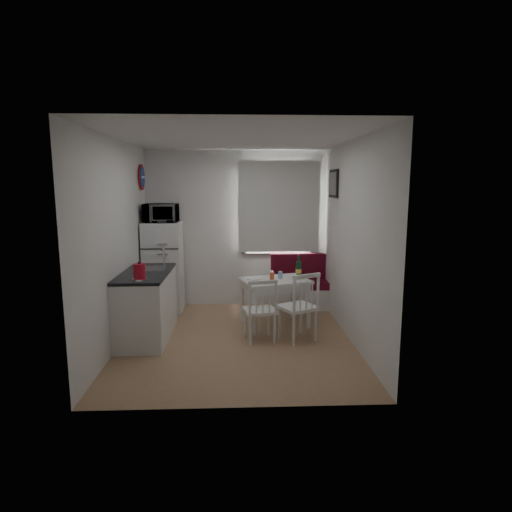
{
  "coord_description": "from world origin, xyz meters",
  "views": [
    {
      "loc": [
        0.02,
        -5.41,
        2.02
      ],
      "look_at": [
        0.27,
        0.5,
        1.04
      ],
      "focal_mm": 30.0,
      "sensor_mm": 36.0,
      "label": 1
    }
  ],
  "objects_px": {
    "wine_bottle": "(299,266)",
    "kettle": "(140,272)",
    "fridge": "(163,267)",
    "microwave": "(161,213)",
    "chair_right": "(299,300)",
    "chair_left": "(260,304)",
    "bench": "(307,290)",
    "dining_table": "(275,285)",
    "kitchen_counter": "(147,305)"
  },
  "relations": [
    {
      "from": "bench",
      "to": "dining_table",
      "type": "bearing_deg",
      "value": -122.81
    },
    {
      "from": "kettle",
      "to": "wine_bottle",
      "type": "height_order",
      "value": "kettle"
    },
    {
      "from": "dining_table",
      "to": "chair_left",
      "type": "height_order",
      "value": "chair_left"
    },
    {
      "from": "kitchen_counter",
      "to": "chair_left",
      "type": "height_order",
      "value": "kitchen_counter"
    },
    {
      "from": "kitchen_counter",
      "to": "fridge",
      "type": "xyz_separation_m",
      "value": [
        0.02,
        1.24,
        0.27
      ]
    },
    {
      "from": "chair_left",
      "to": "microwave",
      "type": "height_order",
      "value": "microwave"
    },
    {
      "from": "bench",
      "to": "microwave",
      "type": "relative_size",
      "value": 2.37
    },
    {
      "from": "kitchen_counter",
      "to": "kettle",
      "type": "height_order",
      "value": "kitchen_counter"
    },
    {
      "from": "kitchen_counter",
      "to": "chair_left",
      "type": "xyz_separation_m",
      "value": [
        1.5,
        -0.25,
        0.07
      ]
    },
    {
      "from": "chair_left",
      "to": "wine_bottle",
      "type": "xyz_separation_m",
      "value": [
        0.6,
        0.76,
        0.34
      ]
    },
    {
      "from": "chair_right",
      "to": "fridge",
      "type": "relative_size",
      "value": 0.4
    },
    {
      "from": "chair_right",
      "to": "wine_bottle",
      "type": "relative_size",
      "value": 1.74
    },
    {
      "from": "kettle",
      "to": "microwave",
      "type": "bearing_deg",
      "value": 90.99
    },
    {
      "from": "bench",
      "to": "kettle",
      "type": "height_order",
      "value": "kettle"
    },
    {
      "from": "kitchen_counter",
      "to": "chair_left",
      "type": "relative_size",
      "value": 2.87
    },
    {
      "from": "kitchen_counter",
      "to": "bench",
      "type": "bearing_deg",
      "value": 29.79
    },
    {
      "from": "fridge",
      "to": "microwave",
      "type": "distance_m",
      "value": 0.87
    },
    {
      "from": "dining_table",
      "to": "wine_bottle",
      "type": "relative_size",
      "value": 3.22
    },
    {
      "from": "fridge",
      "to": "wine_bottle",
      "type": "height_order",
      "value": "fridge"
    },
    {
      "from": "bench",
      "to": "wine_bottle",
      "type": "height_order",
      "value": "wine_bottle"
    },
    {
      "from": "kitchen_counter",
      "to": "kettle",
      "type": "distance_m",
      "value": 0.78
    },
    {
      "from": "kitchen_counter",
      "to": "chair_right",
      "type": "height_order",
      "value": "kitchen_counter"
    },
    {
      "from": "kettle",
      "to": "wine_bottle",
      "type": "xyz_separation_m",
      "value": [
        2.05,
        1.04,
        -0.15
      ]
    },
    {
      "from": "chair_right",
      "to": "kettle",
      "type": "bearing_deg",
      "value": 160.62
    },
    {
      "from": "chair_left",
      "to": "bench",
      "type": "bearing_deg",
      "value": 50.89
    },
    {
      "from": "chair_left",
      "to": "kettle",
      "type": "relative_size",
      "value": 2.03
    },
    {
      "from": "chair_right",
      "to": "wine_bottle",
      "type": "distance_m",
      "value": 0.82
    },
    {
      "from": "wine_bottle",
      "to": "kettle",
      "type": "bearing_deg",
      "value": -153.16
    },
    {
      "from": "chair_left",
      "to": "microwave",
      "type": "xyz_separation_m",
      "value": [
        -1.48,
        1.45,
        1.08
      ]
    },
    {
      "from": "kettle",
      "to": "wine_bottle",
      "type": "relative_size",
      "value": 0.68
    },
    {
      "from": "chair_right",
      "to": "bench",
      "type": "bearing_deg",
      "value": 49.98
    },
    {
      "from": "kitchen_counter",
      "to": "dining_table",
      "type": "distance_m",
      "value": 1.8
    },
    {
      "from": "chair_right",
      "to": "fridge",
      "type": "bearing_deg",
      "value": 115.39
    },
    {
      "from": "kitchen_counter",
      "to": "microwave",
      "type": "bearing_deg",
      "value": 89.06
    },
    {
      "from": "chair_right",
      "to": "microwave",
      "type": "xyz_separation_m",
      "value": [
        -1.98,
        1.46,
        1.03
      ]
    },
    {
      "from": "dining_table",
      "to": "bench",
      "type": "bearing_deg",
      "value": 40.01
    },
    {
      "from": "microwave",
      "to": "chair_right",
      "type": "bearing_deg",
      "value": -36.33
    },
    {
      "from": "kitchen_counter",
      "to": "microwave",
      "type": "distance_m",
      "value": 1.65
    },
    {
      "from": "dining_table",
      "to": "microwave",
      "type": "height_order",
      "value": "microwave"
    },
    {
      "from": "chair_left",
      "to": "kettle",
      "type": "height_order",
      "value": "kettle"
    },
    {
      "from": "fridge",
      "to": "microwave",
      "type": "relative_size",
      "value": 2.77
    },
    {
      "from": "microwave",
      "to": "kettle",
      "type": "bearing_deg",
      "value": -89.01
    },
    {
      "from": "kitchen_counter",
      "to": "kettle",
      "type": "xyz_separation_m",
      "value": [
        0.05,
        -0.54,
        0.56
      ]
    },
    {
      "from": "kitchen_counter",
      "to": "dining_table",
      "type": "height_order",
      "value": "kitchen_counter"
    },
    {
      "from": "bench",
      "to": "fridge",
      "type": "relative_size",
      "value": 0.85
    },
    {
      "from": "kettle",
      "to": "kitchen_counter",
      "type": "bearing_deg",
      "value": 95.28
    },
    {
      "from": "chair_right",
      "to": "fridge",
      "type": "distance_m",
      "value": 2.49
    },
    {
      "from": "chair_left",
      "to": "kettle",
      "type": "xyz_separation_m",
      "value": [
        -1.45,
        -0.28,
        0.49
      ]
    },
    {
      "from": "dining_table",
      "to": "chair_left",
      "type": "distance_m",
      "value": 0.71
    },
    {
      "from": "chair_left",
      "to": "wine_bottle",
      "type": "distance_m",
      "value": 1.02
    }
  ]
}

